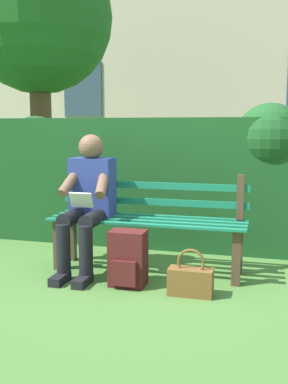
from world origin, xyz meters
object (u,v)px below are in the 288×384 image
tree (34,24)px  handbag (191,280)px  backpack (128,259)px  park_bench (149,222)px  person_seated (87,199)px

tree → handbag: (-2.90, 3.06, -2.66)m
tree → backpack: tree is taller
tree → handbag: bearing=133.5°
park_bench → tree: tree is taller
park_bench → handbag: bearing=132.1°
tree → handbag: tree is taller
person_seated → handbag: bearing=159.8°
person_seated → handbag: (-0.98, 0.36, -0.53)m
person_seated → handbag: person_seated is taller
backpack → tree: bearing=-51.4°
handbag → park_bench: bearing=-47.9°
person_seated → tree: size_ratio=0.31×
backpack → handbag: bearing=171.5°
person_seated → handbag: size_ratio=3.32×
park_bench → handbag: park_bench is taller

